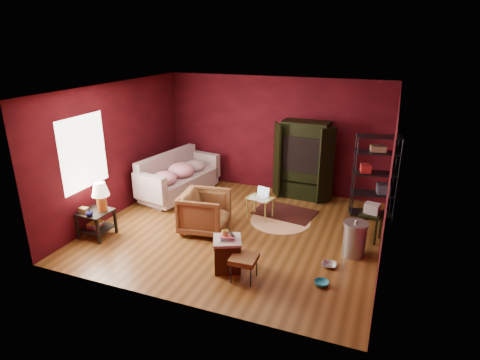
% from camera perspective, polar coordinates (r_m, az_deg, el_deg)
% --- Properties ---
extents(room, '(5.54, 5.04, 2.84)m').
position_cam_1_polar(room, '(7.63, -0.86, 2.37)').
color(room, brown).
rests_on(room, ground).
extents(sofa, '(1.03, 1.94, 0.73)m').
position_cam_1_polar(sofa, '(9.80, -8.74, -0.24)').
color(sofa, '#B59C9D').
rests_on(sofa, ground).
extents(armchair, '(0.93, 0.98, 0.90)m').
position_cam_1_polar(armchair, '(7.96, -5.04, -4.29)').
color(armchair, black).
rests_on(armchair, ground).
extents(pet_bowl_steel, '(0.26, 0.08, 0.26)m').
position_cam_1_polar(pet_bowl_steel, '(7.06, 12.59, -11.05)').
color(pet_bowl_steel, '#B1B3B8').
rests_on(pet_bowl_steel, ground).
extents(pet_bowl_turquoise, '(0.23, 0.08, 0.23)m').
position_cam_1_polar(pet_bowl_turquoise, '(6.58, 11.56, -13.63)').
color(pet_bowl_turquoise, teal).
rests_on(pet_bowl_turquoise, ground).
extents(vase, '(0.17, 0.18, 0.13)m').
position_cam_1_polar(vase, '(7.98, -20.64, -4.40)').
color(vase, '#0C0D3E').
rests_on(vase, side_table).
extents(mug, '(0.13, 0.10, 0.12)m').
position_cam_1_polar(mug, '(6.59, -2.14, -7.42)').
color(mug, '#DFCF6D').
rests_on(mug, hamper).
extents(side_table, '(0.56, 0.56, 1.09)m').
position_cam_1_polar(side_table, '(8.13, -19.52, -3.31)').
color(side_table, black).
rests_on(side_table, ground).
extents(sofa_cushions, '(1.25, 2.35, 0.94)m').
position_cam_1_polar(sofa_cushions, '(9.80, -8.93, 0.35)').
color(sofa_cushions, '#B59C9D').
rests_on(sofa_cushions, sofa).
extents(hamper, '(0.60, 0.60, 0.64)m').
position_cam_1_polar(hamper, '(6.77, -1.81, -10.39)').
color(hamper, '#462010').
rests_on(hamper, ground).
extents(footstool, '(0.42, 0.42, 0.42)m').
position_cam_1_polar(footstool, '(6.46, 0.57, -11.26)').
color(footstool, black).
rests_on(footstool, ground).
extents(rug_round, '(1.55, 1.55, 0.01)m').
position_cam_1_polar(rug_round, '(8.55, 5.76, -5.80)').
color(rug_round, '#EDE5C6').
rests_on(rug_round, ground).
extents(rug_oriental, '(1.41, 1.04, 0.01)m').
position_cam_1_polar(rug_oriental, '(8.94, 6.37, -4.55)').
color(rug_oriental, '#451612').
rests_on(rug_oriental, ground).
extents(laptop_desk, '(0.60, 0.51, 0.66)m').
position_cam_1_polar(laptop_desk, '(8.54, 2.90, -2.81)').
color(laptop_desk, '#C2C158').
rests_on(laptop_desk, ground).
extents(tv_armoire, '(1.46, 0.81, 1.85)m').
position_cam_1_polar(tv_armoire, '(9.56, 9.07, 3.02)').
color(tv_armoire, black).
rests_on(tv_armoire, ground).
extents(wire_shelving, '(0.94, 0.55, 1.80)m').
position_cam_1_polar(wire_shelving, '(8.78, 18.73, 0.82)').
color(wire_shelving, black).
rests_on(wire_shelving, ground).
extents(small_stand, '(0.45, 0.45, 0.74)m').
position_cam_1_polar(small_stand, '(7.95, 18.20, -4.48)').
color(small_stand, black).
rests_on(small_stand, ground).
extents(trash_can, '(0.56, 0.56, 0.68)m').
position_cam_1_polar(trash_can, '(7.42, 15.98, -8.05)').
color(trash_can, '#B0B4B9').
rests_on(trash_can, ground).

